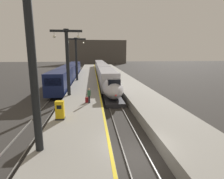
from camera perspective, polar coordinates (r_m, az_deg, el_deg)
ground_plane at (r=12.67m, az=7.69°, el=-20.41°), size 260.00×260.00×0.00m
platform_left at (r=35.73m, az=-8.18°, el=1.44°), size 4.80×110.00×1.05m
platform_right at (r=36.34m, az=4.69°, el=1.69°), size 4.80×110.00×1.05m
platform_left_safety_stripe at (r=35.63m, az=-4.54°, el=2.36°), size 0.20×107.80×0.01m
rail_main_left at (r=38.54m, az=-3.12°, el=1.57°), size 0.08×110.00×0.12m
rail_main_right at (r=38.65m, az=-0.90°, el=1.61°), size 0.08×110.00×0.12m
rail_secondary_left at (r=38.98m, az=-15.10°, el=1.30°), size 0.08×110.00×0.12m
rail_secondary_right at (r=38.77m, az=-12.91°, el=1.35°), size 0.08×110.00×0.12m
highspeed_train_main at (r=49.08m, az=-2.95°, el=5.93°), size 2.92×57.16×3.60m
regional_train_adjacent at (r=43.90m, az=-13.20°, el=5.22°), size 2.85×36.60×3.80m
station_column_near at (r=10.73m, az=-24.04°, el=13.10°), size 4.00×0.68×10.28m
station_column_mid at (r=24.65m, az=-13.77°, el=10.12°), size 4.00×0.68×8.54m
station_column_far at (r=38.15m, az=-11.11°, el=10.58°), size 4.00×0.68×8.52m
passenger_near_edge at (r=20.66m, az=-7.16°, el=-1.57°), size 0.37×0.52×1.69m
rolling_suitcase at (r=21.09m, az=-7.82°, el=-3.24°), size 0.40×0.22×0.98m
ticket_machine_yellow at (r=16.29m, az=-15.95°, el=-6.43°), size 0.76×0.62×1.60m
terminus_back_wall at (r=112.46m, az=-4.85°, el=11.59°), size 36.00×2.00×14.00m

